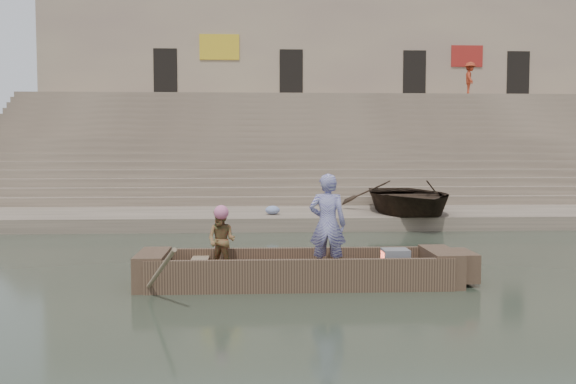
{
  "coord_description": "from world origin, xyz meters",
  "views": [
    {
      "loc": [
        -4.06,
        -12.07,
        2.42
      ],
      "look_at": [
        -3.3,
        2.54,
        1.4
      ],
      "focal_mm": 39.79,
      "sensor_mm": 36.0,
      "label": 1
    }
  ],
  "objects": [
    {
      "name": "ground",
      "position": [
        0.0,
        0.0,
        0.0
      ],
      "size": [
        120.0,
        120.0,
        0.0
      ],
      "primitive_type": "plane",
      "color": "#2C3528",
      "rests_on": "ground"
    },
    {
      "name": "beached_rowboat",
      "position": [
        0.64,
        7.28,
        0.91
      ],
      "size": [
        3.72,
        5.07,
        1.02
      ],
      "primitive_type": "imported",
      "rotation": [
        0.0,
        0.0,
        0.04
      ],
      "color": "#2D2116",
      "rests_on": "lower_landing"
    },
    {
      "name": "mid_landing",
      "position": [
        0.0,
        15.5,
        1.4
      ],
      "size": [
        32.0,
        3.0,
        2.8
      ],
      "primitive_type": "cube",
      "color": "gray",
      "rests_on": "ground"
    },
    {
      "name": "cloth_bundles",
      "position": [
        5.01,
        7.41,
        0.53
      ],
      "size": [
        13.23,
        1.99,
        0.26
      ],
      "color": "#3F5999",
      "rests_on": "lower_landing"
    },
    {
      "name": "main_rowboat",
      "position": [
        -3.3,
        -0.96,
        0.11
      ],
      "size": [
        5.0,
        1.3,
        0.22
      ],
      "primitive_type": "cube",
      "color": "brown",
      "rests_on": "ground"
    },
    {
      "name": "standing_man",
      "position": [
        -2.81,
        -1.16,
        1.1
      ],
      "size": [
        0.72,
        0.55,
        1.76
      ],
      "primitive_type": "imported",
      "rotation": [
        0.0,
        0.0,
        2.92
      ],
      "color": "navy",
      "rests_on": "main_rowboat"
    },
    {
      "name": "television",
      "position": [
        -1.58,
        -0.96,
        0.42
      ],
      "size": [
        0.46,
        0.42,
        0.4
      ],
      "color": "slate",
      "rests_on": "main_rowboat"
    },
    {
      "name": "building_wall",
      "position": [
        0.0,
        26.5,
        5.6
      ],
      "size": [
        32.0,
        5.07,
        11.2
      ],
      "color": "tan",
      "rests_on": "ground"
    },
    {
      "name": "upper_landing",
      "position": [
        0.0,
        22.5,
        2.6
      ],
      "size": [
        32.0,
        3.0,
        5.2
      ],
      "primitive_type": "cube",
      "color": "gray",
      "rests_on": "ground"
    },
    {
      "name": "lower_landing",
      "position": [
        0.0,
        8.0,
        0.2
      ],
      "size": [
        32.0,
        4.0,
        0.4
      ],
      "primitive_type": "cube",
      "color": "gray",
      "rests_on": "ground"
    },
    {
      "name": "rowing_man",
      "position": [
        -4.65,
        -0.84,
        0.78
      ],
      "size": [
        0.67,
        0.61,
        1.12
      ],
      "primitive_type": "imported",
      "rotation": [
        0.0,
        0.0,
        -0.42
      ],
      "color": "#267431",
      "rests_on": "main_rowboat"
    },
    {
      "name": "pedestrian",
      "position": [
        7.42,
        21.67,
        6.08
      ],
      "size": [
        0.88,
        1.25,
        1.77
      ],
      "primitive_type": "imported",
      "rotation": [
        0.0,
        0.0,
        1.36
      ],
      "color": "#A0321B",
      "rests_on": "upper_landing"
    },
    {
      "name": "rowboat_trim",
      "position": [
        -3.09,
        -0.97,
        0.31
      ],
      "size": [
        6.04,
        2.63,
        1.79
      ],
      "color": "brown",
      "rests_on": "ground"
    },
    {
      "name": "ghat_steps",
      "position": [
        0.0,
        17.19,
        1.8
      ],
      "size": [
        32.0,
        11.0,
        5.2
      ],
      "color": "gray",
      "rests_on": "ground"
    }
  ]
}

